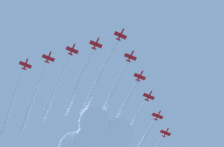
{
  "coord_description": "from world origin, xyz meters",
  "views": [
    {
      "loc": [
        38.5,
        -104.65,
        -17.73
      ],
      "look_at": [
        0.0,
        0.0,
        194.13
      ],
      "focal_mm": 57.17,
      "sensor_mm": 36.0,
      "label": 1
    }
  ],
  "objects_px": {
    "jet_starboard_outer": "(29,109)",
    "jet_trail_starboard": "(8,114)",
    "jet_port_mid": "(113,127)",
    "jet_starboard_mid": "(52,98)",
    "jet_port_inner": "(106,106)",
    "jet_port_outer": "(124,139)",
    "jet_starboard_inner": "(75,91)",
    "jet_lead": "(94,88)"
  },
  "relations": [
    {
      "from": "jet_starboard_outer",
      "to": "jet_trail_starboard",
      "type": "bearing_deg",
      "value": -177.1
    },
    {
      "from": "jet_port_mid",
      "to": "jet_starboard_mid",
      "type": "height_order",
      "value": "jet_port_mid"
    },
    {
      "from": "jet_port_inner",
      "to": "jet_starboard_mid",
      "type": "relative_size",
      "value": 1.07
    },
    {
      "from": "jet_starboard_mid",
      "to": "jet_starboard_outer",
      "type": "height_order",
      "value": "jet_starboard_mid"
    },
    {
      "from": "jet_port_inner",
      "to": "jet_trail_starboard",
      "type": "distance_m",
      "value": 70.23
    },
    {
      "from": "jet_port_mid",
      "to": "jet_starboard_mid",
      "type": "distance_m",
      "value": 50.19
    },
    {
      "from": "jet_trail_starboard",
      "to": "jet_starboard_mid",
      "type": "bearing_deg",
      "value": -2.45
    },
    {
      "from": "jet_starboard_mid",
      "to": "jet_port_mid",
      "type": "bearing_deg",
      "value": 50.37
    },
    {
      "from": "jet_starboard_mid",
      "to": "jet_port_outer",
      "type": "bearing_deg",
      "value": 55.21
    },
    {
      "from": "jet_port_inner",
      "to": "jet_starboard_inner",
      "type": "distance_m",
      "value": 25.67
    },
    {
      "from": "jet_port_inner",
      "to": "jet_trail_starboard",
      "type": "height_order",
      "value": "jet_port_inner"
    },
    {
      "from": "jet_lead",
      "to": "jet_starboard_outer",
      "type": "height_order",
      "value": "jet_lead"
    },
    {
      "from": "jet_port_inner",
      "to": "jet_trail_starboard",
      "type": "xyz_separation_m",
      "value": [
        -67.76,
        -18.44,
        -0.98
      ]
    },
    {
      "from": "jet_starboard_outer",
      "to": "jet_lead",
      "type": "bearing_deg",
      "value": 0.81
    },
    {
      "from": "jet_starboard_outer",
      "to": "jet_trail_starboard",
      "type": "xyz_separation_m",
      "value": [
        -16.32,
        -0.83,
        0.19
      ]
    },
    {
      "from": "jet_lead",
      "to": "jet_port_outer",
      "type": "height_order",
      "value": "jet_lead"
    },
    {
      "from": "jet_lead",
      "to": "jet_port_mid",
      "type": "xyz_separation_m",
      "value": [
        1.07,
        35.66,
        0.36
      ]
    },
    {
      "from": "jet_starboard_outer",
      "to": "jet_starboard_mid",
      "type": "bearing_deg",
      "value": -7.22
    },
    {
      "from": "jet_starboard_mid",
      "to": "jet_trail_starboard",
      "type": "xyz_separation_m",
      "value": [
        -34.51,
        1.48,
        -1.08
      ]
    },
    {
      "from": "jet_starboard_inner",
      "to": "jet_starboard_mid",
      "type": "xyz_separation_m",
      "value": [
        -18.09,
        0.68,
        2.35
      ]
    },
    {
      "from": "jet_port_mid",
      "to": "jet_starboard_mid",
      "type": "relative_size",
      "value": 1.14
    },
    {
      "from": "jet_port_inner",
      "to": "jet_starboard_mid",
      "type": "bearing_deg",
      "value": -149.08
    },
    {
      "from": "jet_port_mid",
      "to": "jet_lead",
      "type": "bearing_deg",
      "value": -91.72
    },
    {
      "from": "jet_starboard_mid",
      "to": "jet_port_outer",
      "type": "height_order",
      "value": "jet_starboard_mid"
    },
    {
      "from": "jet_starboard_inner",
      "to": "jet_starboard_outer",
      "type": "height_order",
      "value": "jet_starboard_outer"
    },
    {
      "from": "jet_port_outer",
      "to": "jet_lead",
      "type": "bearing_deg",
      "value": -95.73
    },
    {
      "from": "jet_port_outer",
      "to": "jet_trail_starboard",
      "type": "relative_size",
      "value": 0.95
    },
    {
      "from": "jet_trail_starboard",
      "to": "jet_starboard_outer",
      "type": "bearing_deg",
      "value": 2.9
    },
    {
      "from": "jet_port_mid",
      "to": "jet_trail_starboard",
      "type": "xyz_separation_m",
      "value": [
        -66.52,
        -37.18,
        -1.58
      ]
    },
    {
      "from": "jet_port_mid",
      "to": "jet_port_outer",
      "type": "height_order",
      "value": "jet_port_mid"
    },
    {
      "from": "jet_starboard_inner",
      "to": "jet_starboard_outer",
      "type": "relative_size",
      "value": 0.88
    },
    {
      "from": "jet_port_inner",
      "to": "jet_starboard_inner",
      "type": "bearing_deg",
      "value": -126.35
    },
    {
      "from": "jet_starboard_mid",
      "to": "jet_trail_starboard",
      "type": "relative_size",
      "value": 0.92
    },
    {
      "from": "jet_port_mid",
      "to": "jet_starboard_mid",
      "type": "bearing_deg",
      "value": -129.63
    },
    {
      "from": "jet_port_inner",
      "to": "jet_port_mid",
      "type": "distance_m",
      "value": 18.79
    },
    {
      "from": "jet_port_outer",
      "to": "jet_trail_starboard",
      "type": "height_order",
      "value": "jet_port_outer"
    },
    {
      "from": "jet_starboard_outer",
      "to": "jet_port_inner",
      "type": "bearing_deg",
      "value": 18.9
    },
    {
      "from": "jet_port_outer",
      "to": "jet_starboard_outer",
      "type": "height_order",
      "value": "jet_port_outer"
    },
    {
      "from": "jet_port_outer",
      "to": "jet_port_inner",
      "type": "bearing_deg",
      "value": -94.63
    },
    {
      "from": "jet_starboard_inner",
      "to": "jet_starboard_outer",
      "type": "bearing_deg",
      "value": 175.29
    },
    {
      "from": "jet_port_outer",
      "to": "jet_starboard_outer",
      "type": "bearing_deg",
      "value": -137.64
    },
    {
      "from": "jet_port_inner",
      "to": "jet_starboard_outer",
      "type": "height_order",
      "value": "jet_port_inner"
    }
  ]
}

